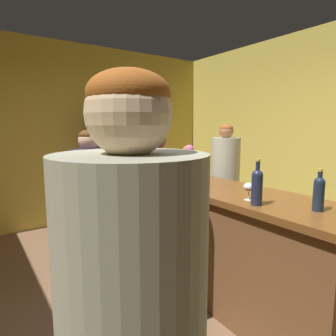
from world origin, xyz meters
TOP-DOWN VIEW (x-y plane):
  - floor at (0.00, 0.00)m, footprint 7.81×7.81m
  - wall_back at (0.00, 3.06)m, footprint 4.99×0.12m
  - bar_counter at (0.50, 0.33)m, footprint 0.68×2.60m
  - display_cabinet at (0.70, 2.78)m, footprint 0.95×0.39m
  - wine_bottle_syrah at (0.49, -0.65)m, footprint 0.07×0.07m
  - wine_bottle_pinot at (0.28, -0.33)m, footprint 0.08×0.08m
  - wine_glass_front at (0.27, 1.06)m, footprint 0.07×0.07m
  - wine_glass_mid at (0.34, 0.74)m, footprint 0.07×0.07m
  - wine_glass_rear at (0.69, 1.11)m, footprint 0.07×0.07m
  - wine_glass_spare at (0.34, -0.21)m, footprint 0.08×0.08m
  - flower_arrangement at (0.33, 0.54)m, footprint 0.15×0.18m
  - cheese_plate at (0.50, 0.89)m, footprint 0.20×0.20m
  - display_bottle_left at (0.43, 2.78)m, footprint 0.08×0.08m
  - display_bottle_midleft at (0.56, 2.78)m, footprint 0.08×0.08m
  - display_bottle_center at (0.71, 2.78)m, footprint 0.08×0.08m
  - display_bottle_midright at (0.84, 2.78)m, footprint 0.07×0.07m
  - display_bottle_right at (0.97, 2.78)m, footprint 0.07×0.07m
  - patron_tall at (-0.36, 1.16)m, footprint 0.37×0.37m
  - patron_by_cabinet at (-0.24, 0.16)m, footprint 0.34×0.34m
  - bartender at (1.28, 0.95)m, footprint 0.35×0.35m

SIDE VIEW (x-z plane):
  - floor at x=0.00m, z-range 0.00..0.00m
  - bar_counter at x=0.50m, z-range 0.00..1.00m
  - patron_tall at x=-0.36m, z-range 0.07..1.57m
  - display_cabinet at x=0.70m, z-range 0.04..1.61m
  - patron_by_cabinet at x=-0.24m, z-range 0.07..1.60m
  - bartender at x=1.28m, z-range 0.07..1.63m
  - cheese_plate at x=0.50m, z-range 1.00..1.01m
  - wine_glass_front at x=0.27m, z-range 1.02..1.16m
  - wine_glass_spare at x=0.34m, z-range 1.02..1.16m
  - wine_glass_rear at x=0.69m, z-range 1.03..1.16m
  - wine_glass_mid at x=0.34m, z-range 1.03..1.19m
  - wine_bottle_syrah at x=0.49m, z-range 0.99..1.26m
  - wine_bottle_pinot at x=0.28m, z-range 0.98..1.30m
  - flower_arrangement at x=0.33m, z-range 0.97..1.34m
  - wall_back at x=0.00m, z-range 0.00..2.79m
  - display_bottle_right at x=0.97m, z-range 1.55..1.85m
  - display_bottle_midright at x=0.84m, z-range 1.56..1.84m
  - display_bottle_left at x=0.43m, z-range 1.56..1.88m
  - display_bottle_midleft at x=0.56m, z-range 1.56..1.88m
  - display_bottle_center at x=0.71m, z-range 1.56..1.90m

